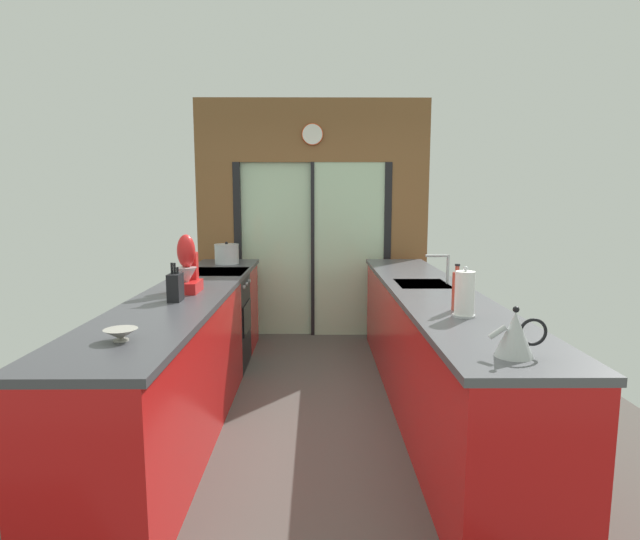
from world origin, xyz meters
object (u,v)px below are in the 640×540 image
Objects in this scene: knife_block at (175,287)px; kettle at (515,334)px; paper_towel_roll at (465,294)px; soap_bottle at (457,290)px; mixing_bowl at (121,334)px; oven_range at (216,320)px; stand_mixer at (187,270)px; stock_pot at (227,254)px.

knife_block reaches higher than kettle.
soap_bottle is at bearing 90.00° from paper_towel_roll.
soap_bottle reaches higher than mixing_bowl.
oven_range is 3.60× the size of knife_block.
kettle is at bearing -33.95° from knife_block.
paper_towel_roll reaches higher than mixing_bowl.
stand_mixer reaches higher than kettle.
knife_block reaches higher than stock_pot.
kettle is 0.91m from soap_bottle.
stock_pot is at bearing 90.00° from mixing_bowl.
mixing_bowl is at bearing 171.99° from kettle.
paper_towel_roll is (0.00, -0.17, 0.01)m from soap_bottle.
soap_bottle is at bearing -42.97° from oven_range.
oven_range is 1.23m from stand_mixer.
stock_pot is 0.89× the size of soap_bottle.
soap_bottle is (1.78, -0.29, 0.03)m from knife_block.
stand_mixer reaches higher than mixing_bowl.
soap_bottle is at bearing -51.41° from stock_pot.
knife_block is 0.33m from stand_mixer.
mixing_bowl is 1.28m from stand_mixer.
knife_block is at bearing 146.05° from kettle.
paper_towel_roll reaches higher than oven_range.
stock_pot is at bearing 90.00° from knife_block.
stand_mixer reaches higher than stock_pot.
stock_pot is at bearing 119.59° from kettle.
stand_mixer is at bearing -90.00° from stock_pot.
paper_towel_roll is at bearing -45.69° from oven_range.
oven_range is 3.20m from kettle.
oven_range is 3.63× the size of kettle.
soap_bottle is (1.78, 0.66, 0.09)m from mixing_bowl.
stock_pot reaches higher than oven_range.
stock_pot is at bearing 126.59° from paper_towel_roll.
oven_range is 3.24× the size of soap_bottle.
kettle is 0.87× the size of paper_towel_roll.
knife_block is 1.02× the size of stock_pot.
kettle is at bearing -55.12° from oven_range.
soap_bottle is (1.80, -1.68, 0.59)m from oven_range.
kettle is at bearing -40.51° from stand_mixer.
stand_mixer reaches higher than oven_range.
soap_bottle is 0.17m from paper_towel_roll.
kettle reaches higher than oven_range.
oven_range is at bearing 134.31° from paper_towel_roll.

